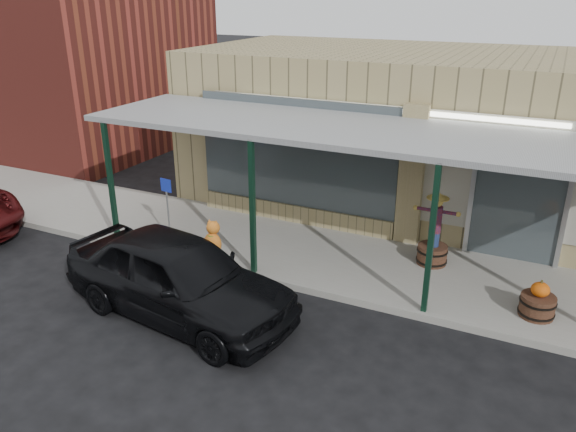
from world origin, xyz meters
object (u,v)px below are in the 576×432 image
at_px(handicap_sign, 167,201).
at_px(parked_sedan, 179,276).
at_px(barrel_pumpkin, 538,303).
at_px(barrel_scarecrow, 434,240).

relative_size(handicap_sign, parked_sedan, 0.31).
distance_m(barrel_pumpkin, handicap_sign, 8.15).
relative_size(barrel_scarecrow, parked_sedan, 0.34).
bearing_deg(handicap_sign, parked_sedan, -41.97).
xyz_separation_m(handicap_sign, parked_sedan, (2.08, -2.46, -0.32)).
bearing_deg(parked_sedan, handicap_sign, 48.22).
relative_size(barrel_pumpkin, parked_sedan, 0.16).
bearing_deg(handicap_sign, barrel_scarecrow, 21.08).
height_order(barrel_scarecrow, parked_sedan, barrel_scarecrow).
bearing_deg(handicap_sign, barrel_pumpkin, 8.48).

